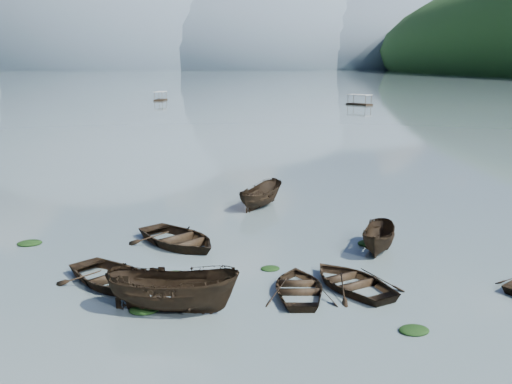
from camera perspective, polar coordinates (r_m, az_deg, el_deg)
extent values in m
plane|color=slate|center=(20.17, 6.79, -13.06)|extent=(2400.00, 2400.00, 0.00)
ellipsoid|color=#475666|center=(918.87, -14.87, 11.83)|extent=(520.00, 520.00, 340.00)
ellipsoid|color=#475666|center=(928.78, -2.19, 12.24)|extent=(520.00, 520.00, 260.00)
ellipsoid|color=#475666|center=(973.40, 8.58, 12.14)|extent=(520.00, 520.00, 220.00)
imported|color=black|center=(24.09, -14.07, -8.94)|extent=(5.54, 5.86, 0.99)
imported|color=black|center=(22.65, 4.35, -10.00)|extent=(3.55, 4.44, 0.82)
imported|color=black|center=(21.24, -8.32, -11.72)|extent=(5.26, 3.34, 1.90)
imported|color=black|center=(23.45, 9.55, -9.34)|extent=(4.27, 5.03, 0.89)
imported|color=black|center=(28.02, 12.17, -5.73)|extent=(3.18, 4.07, 1.49)
imported|color=black|center=(28.45, -7.75, -5.27)|extent=(5.81, 6.28, 1.06)
imported|color=black|center=(35.57, 0.46, -1.47)|extent=(4.04, 4.38, 1.68)
ellipsoid|color=black|center=(21.43, -11.08, -11.61)|extent=(1.11, 0.91, 0.24)
ellipsoid|color=black|center=(23.08, -12.02, -9.82)|extent=(1.02, 0.82, 0.22)
ellipsoid|color=black|center=(20.29, 15.52, -13.30)|extent=(1.04, 0.83, 0.22)
ellipsoid|color=black|center=(25.01, 1.43, -7.73)|extent=(0.84, 0.71, 0.19)
ellipsoid|color=black|center=(30.42, -21.68, -4.89)|extent=(1.19, 0.96, 0.25)
ellipsoid|color=black|center=(24.47, -8.15, -8.33)|extent=(1.09, 0.91, 0.23)
ellipsoid|color=black|center=(28.80, 11.27, -5.18)|extent=(1.17, 0.94, 0.26)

